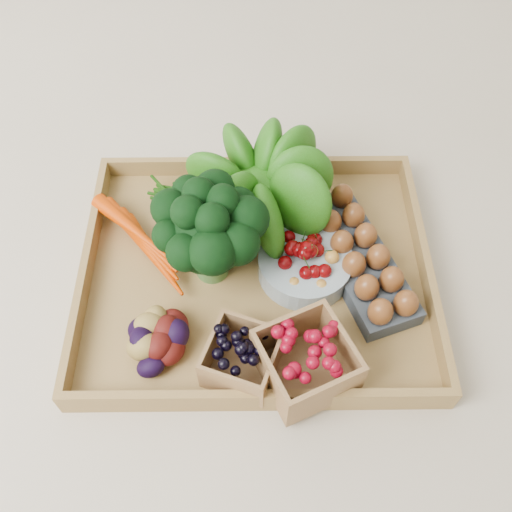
{
  "coord_description": "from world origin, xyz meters",
  "views": [
    {
      "loc": [
        -0.0,
        -0.51,
        0.78
      ],
      "look_at": [
        0.0,
        0.0,
        0.06
      ],
      "focal_mm": 40.0,
      "sensor_mm": 36.0,
      "label": 1
    }
  ],
  "objects_px": {
    "cherry_bowl": "(305,265)",
    "broccoli": "(210,246)",
    "tray": "(256,275)",
    "egg_carton": "(357,260)"
  },
  "relations": [
    {
      "from": "cherry_bowl",
      "to": "broccoli",
      "type": "bearing_deg",
      "value": 178.71
    },
    {
      "from": "tray",
      "to": "egg_carton",
      "type": "height_order",
      "value": "egg_carton"
    },
    {
      "from": "broccoli",
      "to": "tray",
      "type": "bearing_deg",
      "value": -2.61
    },
    {
      "from": "broccoli",
      "to": "cherry_bowl",
      "type": "distance_m",
      "value": 0.16
    },
    {
      "from": "tray",
      "to": "broccoli",
      "type": "height_order",
      "value": "broccoli"
    },
    {
      "from": "broccoli",
      "to": "cherry_bowl",
      "type": "relative_size",
      "value": 1.15
    },
    {
      "from": "egg_carton",
      "to": "cherry_bowl",
      "type": "bearing_deg",
      "value": 168.5
    },
    {
      "from": "broccoli",
      "to": "egg_carton",
      "type": "bearing_deg",
      "value": 2.14
    },
    {
      "from": "egg_carton",
      "to": "broccoli",
      "type": "bearing_deg",
      "value": 162.64
    },
    {
      "from": "tray",
      "to": "cherry_bowl",
      "type": "height_order",
      "value": "cherry_bowl"
    }
  ]
}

